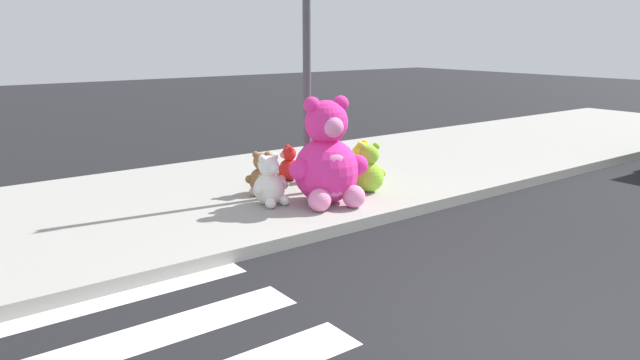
{
  "coord_description": "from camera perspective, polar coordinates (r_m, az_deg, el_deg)",
  "views": [
    {
      "loc": [
        -3.68,
        -2.12,
        2.32
      ],
      "look_at": [
        0.62,
        3.6,
        0.55
      ],
      "focal_mm": 32.61,
      "sensor_mm": 36.0,
      "label": 1
    }
  ],
  "objects": [
    {
      "name": "ground_plane",
      "position": [
        4.84,
        20.96,
        -15.77
      ],
      "size": [
        60.0,
        60.0,
        0.0
      ],
      "primitive_type": "plane",
      "color": "black"
    },
    {
      "name": "sidewalk",
      "position": [
        8.49,
        -9.9,
        -1.65
      ],
      "size": [
        28.0,
        4.4,
        0.15
      ],
      "primitive_type": "cube",
      "color": "#9E9B93",
      "rests_on": "ground_plane"
    },
    {
      "name": "sign_pole",
      "position": [
        8.04,
        -1.29,
        10.52
      ],
      "size": [
        0.56,
        0.11,
        3.2
      ],
      "color": "#4C4C51",
      "rests_on": "sidewalk"
    },
    {
      "name": "plush_pink_large",
      "position": [
        7.66,
        0.73,
        1.84
      ],
      "size": [
        1.07,
        1.01,
        1.43
      ],
      "color": "#F22D93",
      "rests_on": "sidewalk"
    },
    {
      "name": "plush_lime",
      "position": [
        8.35,
        4.77,
        0.8
      ],
      "size": [
        0.52,
        0.51,
        0.71
      ],
      "color": "#8CD133",
      "rests_on": "sidewalk"
    },
    {
      "name": "plush_red",
      "position": [
        8.99,
        -3.14,
        1.35
      ],
      "size": [
        0.39,
        0.41,
        0.55
      ],
      "color": "red",
      "rests_on": "sidewalk"
    },
    {
      "name": "plush_brown",
      "position": [
        8.24,
        -5.71,
        0.31
      ],
      "size": [
        0.43,
        0.44,
        0.61
      ],
      "color": "olive",
      "rests_on": "sidewalk"
    },
    {
      "name": "plush_white",
      "position": [
        7.68,
        -4.94,
        -0.45
      ],
      "size": [
        0.53,
        0.47,
        0.68
      ],
      "color": "white",
      "rests_on": "sidewalk"
    },
    {
      "name": "plush_tan",
      "position": [
        8.98,
        0.3,
        1.33
      ],
      "size": [
        0.38,
        0.39,
        0.54
      ],
      "color": "tan",
      "rests_on": "sidewalk"
    },
    {
      "name": "plush_yellow",
      "position": [
        8.92,
        4.04,
        1.46
      ],
      "size": [
        0.45,
        0.46,
        0.64
      ],
      "color": "yellow",
      "rests_on": "sidewalk"
    }
  ]
}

